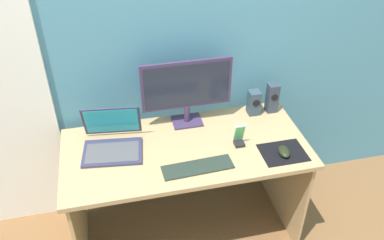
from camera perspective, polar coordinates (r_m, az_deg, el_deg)
name	(u,v)px	position (r m, az deg, el deg)	size (l,w,h in m)	color
ground_plane	(187,229)	(2.83, -0.76, -15.02)	(8.00, 8.00, 0.00)	brown
wall_back	(170,31)	(2.38, -3.10, 12.36)	(6.00, 0.04, 2.50)	teal
desk	(186,166)	(2.42, -0.87, -6.48)	(1.40, 0.65, 0.72)	tan
monitor	(187,89)	(2.37, -0.74, 4.40)	(0.54, 0.14, 0.42)	#382B4B
speaker_right	(272,98)	(2.61, 11.18, 3.07)	(0.07, 0.07, 0.19)	#2D3747
speaker_near_monitor	(254,102)	(2.57, 8.68, 2.45)	(0.07, 0.08, 0.16)	#2D414E
laptop	(112,142)	(2.33, -11.11, -2.98)	(0.36, 0.33, 0.23)	#2F2F4D
keyboard_external	(198,167)	(2.18, 0.80, -6.64)	(0.38, 0.11, 0.01)	#232E26
mousepad	(283,153)	(2.33, 12.64, -4.48)	(0.25, 0.20, 0.00)	black
mouse	(284,152)	(2.31, 12.79, -4.34)	(0.06, 0.10, 0.04)	black
phone_in_dock	(239,138)	(2.32, 6.64, -2.47)	(0.06, 0.06, 0.14)	black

